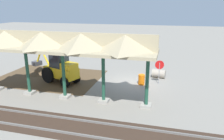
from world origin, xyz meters
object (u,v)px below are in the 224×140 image
object	(u,v)px
concrete_pipe	(159,74)
traffic_barrel	(141,80)
stop_sign	(159,67)
backhoe	(60,69)

from	to	relation	value
concrete_pipe	traffic_barrel	bearing A→B (deg)	59.78
stop_sign	traffic_barrel	size ratio (longest dim) A/B	2.34
concrete_pipe	backhoe	bearing A→B (deg)	22.67
stop_sign	concrete_pipe	size ratio (longest dim) A/B	1.58
concrete_pipe	stop_sign	bearing A→B (deg)	92.74
stop_sign	concrete_pipe	bearing A→B (deg)	-87.26
stop_sign	traffic_barrel	distance (m)	1.87
concrete_pipe	traffic_barrel	world-z (taller)	traffic_barrel
backhoe	traffic_barrel	distance (m)	7.26
backhoe	stop_sign	bearing A→B (deg)	-168.24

